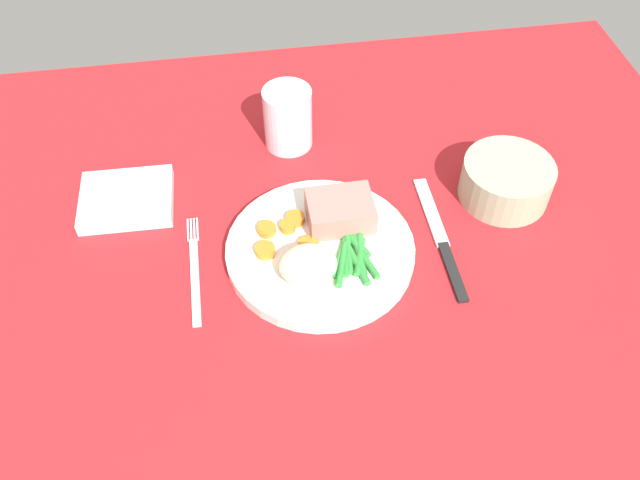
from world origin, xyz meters
TOP-DOWN VIEW (x-y plane):
  - dining_table at (0.00, 0.00)cm, footprint 120.00×90.00cm
  - dinner_plate at (3.56, 0.18)cm, footprint 23.16×23.16cm
  - meat_portion at (6.69, 3.82)cm, footprint 8.16×6.38cm
  - mashed_potatoes at (1.48, -3.99)cm, footprint 6.87×5.82cm
  - carrot_slices at (-0.85, 2.35)cm, footprint 7.77×6.98cm
  - green_beans at (7.28, -2.09)cm, footprint 5.82×9.46cm
  - fork at (-11.86, -0.08)cm, footprint 1.44×16.60cm
  - knife at (18.93, -0.11)cm, footprint 1.70×20.50cm
  - water_glass at (2.39, 21.38)cm, footprint 6.78×6.78cm
  - salad_bowl at (29.19, 6.33)cm, footprint 11.80×11.80cm
  - napkin at (-20.19, 12.60)cm, footprint 12.13×10.33cm

SIDE VIEW (x-z plane):
  - dining_table at x=0.00cm, z-range 0.00..2.00cm
  - knife at x=18.93cm, z-range 1.88..2.52cm
  - fork at x=-11.86cm, z-range 2.00..2.40cm
  - dinner_plate at x=3.56cm, z-range 2.00..3.60cm
  - napkin at x=-20.19cm, z-range 2.00..3.75cm
  - green_beans at x=7.28cm, z-range 3.56..4.45cm
  - carrot_slices at x=-0.85cm, z-range 3.57..4.59cm
  - salad_bowl at x=29.19cm, z-range 2.35..7.75cm
  - meat_portion at x=6.69cm, z-range 3.60..7.07cm
  - mashed_potatoes at x=1.48cm, z-range 3.60..7.23cm
  - water_glass at x=2.39cm, z-range 1.34..10.26cm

